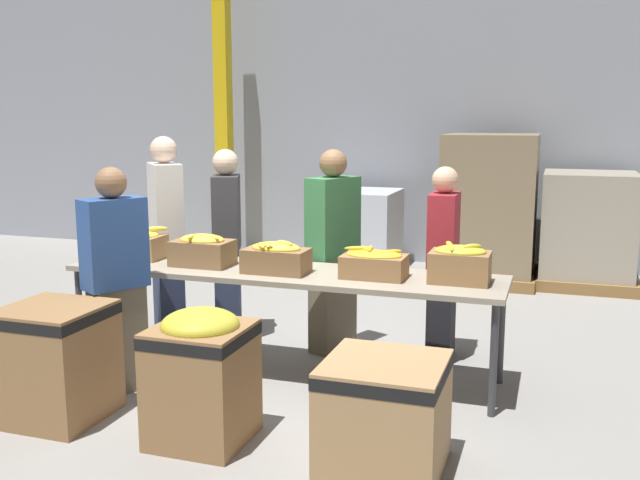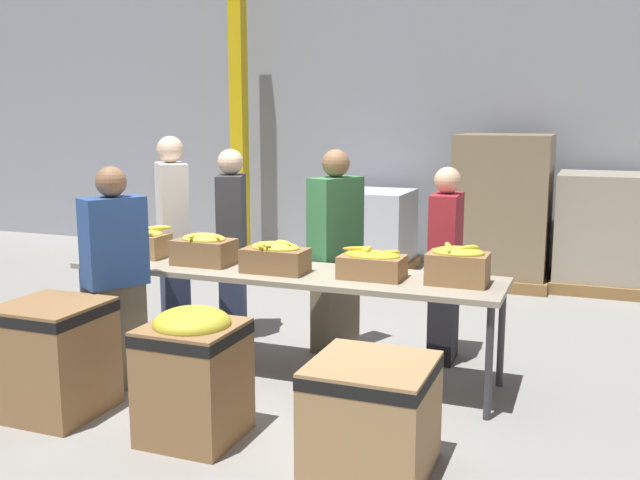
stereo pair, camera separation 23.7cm
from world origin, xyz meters
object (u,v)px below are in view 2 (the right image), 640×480
at_px(banana_box_1, 204,249).
at_px(support_pillar, 239,111).
at_px(banana_box_2, 275,257).
at_px(donation_bin_0, 54,354).
at_px(volunteer_3, 173,236).
at_px(volunteer_4, 335,253).
at_px(volunteer_2, 445,266).
at_px(pallet_stack_1, 371,232).
at_px(sorting_table, 282,276).
at_px(banana_box_4, 458,265).
at_px(banana_box_3, 372,264).
at_px(donation_bin_2, 371,412).
at_px(donation_bin_1, 193,369).
at_px(banana_box_0, 142,242).
at_px(volunteer_1, 116,280).
at_px(pallet_stack_0, 603,232).
at_px(pallet_stack_2, 503,210).
at_px(volunteer_0, 232,245).

relative_size(banana_box_1, support_pillar, 0.11).
height_order(banana_box_2, donation_bin_0, banana_box_2).
relative_size(volunteer_3, volunteer_4, 1.05).
distance_m(volunteer_2, pallet_stack_1, 3.41).
relative_size(sorting_table, banana_box_4, 8.07).
distance_m(banana_box_3, support_pillar, 5.18).
height_order(banana_box_2, banana_box_3, banana_box_2).
height_order(banana_box_2, donation_bin_2, banana_box_2).
bearing_deg(donation_bin_1, banana_box_0, 134.11).
bearing_deg(banana_box_0, pallet_stack_1, 77.57).
bearing_deg(sorting_table, donation_bin_0, -131.58).
xyz_separation_m(banana_box_1, banana_box_2, (0.63, -0.06, -0.01)).
height_order(volunteer_1, volunteer_3, volunteer_3).
bearing_deg(banana_box_1, donation_bin_2, -34.70).
height_order(pallet_stack_0, pallet_stack_2, pallet_stack_2).
bearing_deg(volunteer_0, banana_box_3, 42.70).
bearing_deg(sorting_table, banana_box_2, -97.65).
height_order(sorting_table, pallet_stack_2, pallet_stack_2).
height_order(banana_box_3, volunteer_4, volunteer_4).
distance_m(sorting_table, banana_box_1, 0.67).
bearing_deg(banana_box_0, support_pillar, 106.17).
bearing_deg(banana_box_3, banana_box_1, -179.44).
xyz_separation_m(volunteer_3, volunteer_4, (1.56, -0.03, -0.04)).
distance_m(banana_box_1, banana_box_3, 1.35).
bearing_deg(banana_box_4, donation_bin_0, -152.47).
distance_m(volunteer_3, support_pillar, 3.66).
xyz_separation_m(donation_bin_2, support_pillar, (-3.49, 5.20, 1.66)).
bearing_deg(pallet_stack_0, banana_box_3, -112.22).
bearing_deg(banana_box_4, banana_box_2, -175.10).
xyz_separation_m(volunteer_0, support_pillar, (-1.62, 3.29, 1.18)).
distance_m(donation_bin_0, donation_bin_2, 2.16).
xyz_separation_m(banana_box_2, banana_box_3, (0.72, 0.08, -0.01)).
bearing_deg(banana_box_1, pallet_stack_0, 52.73).
bearing_deg(pallet_stack_1, banana_box_4, -64.74).
relative_size(banana_box_1, banana_box_3, 1.00).
distance_m(pallet_stack_1, pallet_stack_2, 1.66).
distance_m(volunteer_2, donation_bin_2, 1.99).
bearing_deg(banana_box_1, support_pillar, 113.77).
bearing_deg(sorting_table, donation_bin_2, -48.48).
bearing_deg(donation_bin_1, volunteer_3, 125.23).
height_order(banana_box_2, pallet_stack_2, pallet_stack_2).
bearing_deg(volunteer_0, donation_bin_1, -0.67).
distance_m(banana_box_2, pallet_stack_0, 4.50).
height_order(sorting_table, donation_bin_2, sorting_table).
bearing_deg(donation_bin_0, donation_bin_1, 0.00).
relative_size(banana_box_2, donation_bin_1, 0.58).
height_order(donation_bin_1, support_pillar, support_pillar).
bearing_deg(volunteer_4, pallet_stack_2, -174.38).
relative_size(donation_bin_0, donation_bin_2, 1.14).
distance_m(banana_box_0, volunteer_0, 0.81).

